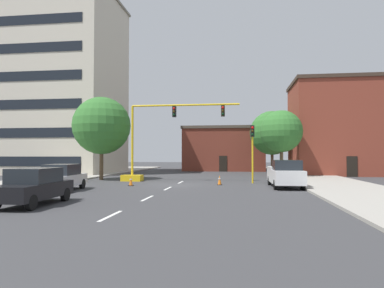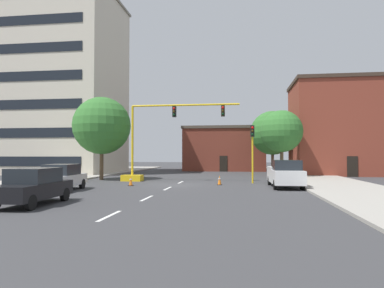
{
  "view_description": "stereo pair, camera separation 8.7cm",
  "coord_description": "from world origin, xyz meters",
  "px_view_note": "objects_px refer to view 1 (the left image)",
  "views": [
    {
      "loc": [
        4.94,
        -27.09,
        2.39
      ],
      "look_at": [
        0.95,
        2.7,
        3.28
      ],
      "focal_mm": 32.72,
      "sensor_mm": 36.0,
      "label": 1
    },
    {
      "loc": [
        5.03,
        -27.08,
        2.39
      ],
      "look_at": [
        0.95,
        2.7,
        3.28
      ],
      "focal_mm": 32.72,
      "sensor_mm": 36.0,
      "label": 2
    }
  ],
  "objects_px": {
    "tree_left_near": "(102,126)",
    "pickup_truck_white": "(285,174)",
    "traffic_cone_roadside_a": "(131,181)",
    "traffic_cone_roadside_b": "(220,180)",
    "tree_right_mid": "(281,131)",
    "traffic_signal_gantry": "(148,155)",
    "sedan_silver_near_left": "(61,177)",
    "sedan_black_mid_left": "(34,186)",
    "tree_right_far": "(272,133)",
    "traffic_light_pole_right": "(252,141)"
  },
  "relations": [
    {
      "from": "tree_left_near",
      "to": "pickup_truck_white",
      "type": "xyz_separation_m",
      "value": [
        16.17,
        -5.57,
        -4.13
      ]
    },
    {
      "from": "traffic_cone_roadside_a",
      "to": "traffic_cone_roadside_b",
      "type": "bearing_deg",
      "value": 14.13
    },
    {
      "from": "tree_left_near",
      "to": "traffic_cone_roadside_a",
      "type": "bearing_deg",
      "value": -50.72
    },
    {
      "from": "tree_right_mid",
      "to": "traffic_signal_gantry",
      "type": "bearing_deg",
      "value": -150.15
    },
    {
      "from": "traffic_signal_gantry",
      "to": "sedan_silver_near_left",
      "type": "relative_size",
      "value": 2.27
    },
    {
      "from": "traffic_signal_gantry",
      "to": "tree_left_near",
      "type": "height_order",
      "value": "tree_left_near"
    },
    {
      "from": "pickup_truck_white",
      "to": "tree_left_near",
      "type": "bearing_deg",
      "value": 161.0
    },
    {
      "from": "pickup_truck_white",
      "to": "traffic_signal_gantry",
      "type": "bearing_deg",
      "value": 158.78
    },
    {
      "from": "traffic_signal_gantry",
      "to": "sedan_black_mid_left",
      "type": "relative_size",
      "value": 2.31
    },
    {
      "from": "tree_right_far",
      "to": "pickup_truck_white",
      "type": "height_order",
      "value": "tree_right_far"
    },
    {
      "from": "sedan_silver_near_left",
      "to": "traffic_cone_roadside_a",
      "type": "relative_size",
      "value": 6.02
    },
    {
      "from": "tree_right_far",
      "to": "pickup_truck_white",
      "type": "xyz_separation_m",
      "value": [
        -0.88,
        -19.24,
        -4.13
      ]
    },
    {
      "from": "traffic_signal_gantry",
      "to": "sedan_black_mid_left",
      "type": "distance_m",
      "value": 15.15
    },
    {
      "from": "tree_right_far",
      "to": "traffic_cone_roadside_a",
      "type": "xyz_separation_m",
      "value": [
        -12.34,
        -19.42,
        -4.73
      ]
    },
    {
      "from": "tree_right_mid",
      "to": "tree_right_far",
      "type": "relative_size",
      "value": 0.89
    },
    {
      "from": "pickup_truck_white",
      "to": "traffic_cone_roadside_a",
      "type": "bearing_deg",
      "value": -179.09
    },
    {
      "from": "pickup_truck_white",
      "to": "sedan_black_mid_left",
      "type": "distance_m",
      "value": 16.69
    },
    {
      "from": "sedan_silver_near_left",
      "to": "sedan_black_mid_left",
      "type": "distance_m",
      "value": 6.58
    },
    {
      "from": "traffic_light_pole_right",
      "to": "traffic_cone_roadside_a",
      "type": "relative_size",
      "value": 6.27
    },
    {
      "from": "tree_left_near",
      "to": "tree_right_far",
      "type": "height_order",
      "value": "tree_right_far"
    },
    {
      "from": "sedan_black_mid_left",
      "to": "traffic_cone_roadside_b",
      "type": "distance_m",
      "value": 14.55
    },
    {
      "from": "traffic_cone_roadside_a",
      "to": "traffic_cone_roadside_b",
      "type": "relative_size",
      "value": 1.0
    },
    {
      "from": "tree_right_mid",
      "to": "tree_left_near",
      "type": "height_order",
      "value": "tree_left_near"
    },
    {
      "from": "tree_right_far",
      "to": "sedan_black_mid_left",
      "type": "relative_size",
      "value": 1.74
    },
    {
      "from": "sedan_silver_near_left",
      "to": "sedan_black_mid_left",
      "type": "relative_size",
      "value": 1.02
    },
    {
      "from": "tree_right_far",
      "to": "traffic_cone_roadside_b",
      "type": "bearing_deg",
      "value": -107.78
    },
    {
      "from": "traffic_light_pole_right",
      "to": "traffic_cone_roadside_b",
      "type": "height_order",
      "value": "traffic_light_pole_right"
    },
    {
      "from": "traffic_light_pole_right",
      "to": "tree_right_far",
      "type": "relative_size",
      "value": 0.61
    },
    {
      "from": "pickup_truck_white",
      "to": "sedan_black_mid_left",
      "type": "bearing_deg",
      "value": -140.65
    },
    {
      "from": "traffic_signal_gantry",
      "to": "sedan_silver_near_left",
      "type": "bearing_deg",
      "value": -111.89
    },
    {
      "from": "tree_left_near",
      "to": "sedan_silver_near_left",
      "type": "bearing_deg",
      "value": -82.6
    },
    {
      "from": "tree_right_mid",
      "to": "sedan_silver_near_left",
      "type": "distance_m",
      "value": 22.9
    },
    {
      "from": "traffic_signal_gantry",
      "to": "pickup_truck_white",
      "type": "distance_m",
      "value": 12.28
    },
    {
      "from": "traffic_signal_gantry",
      "to": "traffic_cone_roadside_a",
      "type": "bearing_deg",
      "value": -91.08
    },
    {
      "from": "sedan_silver_near_left",
      "to": "traffic_cone_roadside_a",
      "type": "bearing_deg",
      "value": 50.35
    },
    {
      "from": "traffic_signal_gantry",
      "to": "tree_left_near",
      "type": "xyz_separation_m",
      "value": [
        -4.79,
        1.15,
        2.78
      ]
    },
    {
      "from": "tree_right_far",
      "to": "traffic_cone_roadside_b",
      "type": "relative_size",
      "value": 10.36
    },
    {
      "from": "traffic_light_pole_right",
      "to": "sedan_black_mid_left",
      "type": "xyz_separation_m",
      "value": [
        -10.73,
        -13.96,
        -2.64
      ]
    },
    {
      "from": "traffic_light_pole_right",
      "to": "traffic_cone_roadside_b",
      "type": "relative_size",
      "value": 6.3
    },
    {
      "from": "traffic_cone_roadside_a",
      "to": "traffic_cone_roadside_b",
      "type": "height_order",
      "value": "traffic_cone_roadside_a"
    },
    {
      "from": "traffic_light_pole_right",
      "to": "tree_right_far",
      "type": "xyz_separation_m",
      "value": [
        3.06,
        15.86,
        1.58
      ]
    },
    {
      "from": "traffic_light_pole_right",
      "to": "tree_right_far",
      "type": "height_order",
      "value": "tree_right_far"
    },
    {
      "from": "traffic_light_pole_right",
      "to": "sedan_black_mid_left",
      "type": "height_order",
      "value": "traffic_light_pole_right"
    },
    {
      "from": "traffic_cone_roadside_b",
      "to": "sedan_black_mid_left",
      "type": "bearing_deg",
      "value": -123.85
    },
    {
      "from": "tree_right_mid",
      "to": "traffic_cone_roadside_b",
      "type": "relative_size",
      "value": 9.23
    },
    {
      "from": "traffic_signal_gantry",
      "to": "traffic_cone_roadside_b",
      "type": "relative_size",
      "value": 13.74
    },
    {
      "from": "sedan_silver_near_left",
      "to": "tree_right_far",
      "type": "bearing_deg",
      "value": 56.2
    },
    {
      "from": "traffic_signal_gantry",
      "to": "pickup_truck_white",
      "type": "relative_size",
      "value": 1.92
    },
    {
      "from": "traffic_cone_roadside_a",
      "to": "tree_right_far",
      "type": "bearing_deg",
      "value": 57.56
    },
    {
      "from": "pickup_truck_white",
      "to": "traffic_cone_roadside_b",
      "type": "xyz_separation_m",
      "value": [
        -4.81,
        1.49,
        -0.6
      ]
    }
  ]
}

